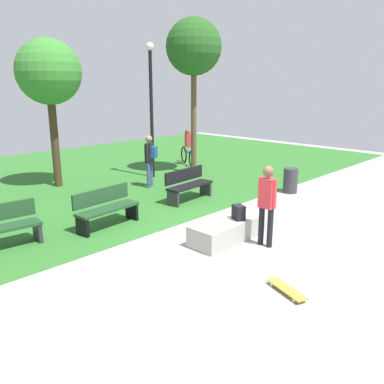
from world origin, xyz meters
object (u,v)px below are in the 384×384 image
object	(u,v)px
pedestrian_with_backpack	(150,156)
tree_broad_elm	(194,48)
backpack_on_ledge	(239,212)
cyclist_on_bicycle	(188,150)
park_bench_far_right	(106,207)
trash_bin	(290,180)
concrete_ledge	(228,230)
skater_performing_trick	(267,200)
lamp_post	(151,99)
park_bench_far_left	(188,184)
tree_leaning_ash	(49,73)
skateboard_by_ledge	(287,289)

from	to	relation	value
pedestrian_with_backpack	tree_broad_elm	bearing A→B (deg)	10.68
backpack_on_ledge	cyclist_on_bicycle	size ratio (longest dim) A/B	0.19
park_bench_far_right	trash_bin	bearing A→B (deg)	-14.60
concrete_ledge	cyclist_on_bicycle	bearing A→B (deg)	50.57
skater_performing_trick	lamp_post	bearing A→B (deg)	68.86
park_bench_far_right	lamp_post	xyz separation A→B (m)	(4.19, 3.21, 2.30)
backpack_on_ledge	pedestrian_with_backpack	distance (m)	5.15
tree_broad_elm	pedestrian_with_backpack	xyz separation A→B (m)	(-2.53, -0.48, -3.47)
skater_performing_trick	cyclist_on_bicycle	world-z (taller)	skater_performing_trick
skater_performing_trick	park_bench_far_left	size ratio (longest dim) A/B	1.04
concrete_ledge	pedestrian_with_backpack	xyz separation A→B (m)	(1.83, 4.74, 0.79)
park_bench_far_right	tree_broad_elm	xyz separation A→B (m)	(5.70, 2.62, 4.01)
park_bench_far_left	tree_leaning_ash	world-z (taller)	tree_leaning_ash
tree_leaning_ash	trash_bin	size ratio (longest dim) A/B	6.08
tree_leaning_ash	trash_bin	distance (m)	8.19
skater_performing_trick	pedestrian_with_backpack	xyz separation A→B (m)	(1.52, 5.50, 0.02)
skateboard_by_ledge	trash_bin	world-z (taller)	trash_bin
skater_performing_trick	trash_bin	distance (m)	4.55
skater_performing_trick	tree_leaning_ash	bearing A→B (deg)	93.82
skateboard_by_ledge	park_bench_far_left	distance (m)	5.64
backpack_on_ledge	park_bench_far_right	size ratio (longest dim) A/B	0.20
pedestrian_with_backpack	cyclist_on_bicycle	distance (m)	3.98
pedestrian_with_backpack	cyclist_on_bicycle	size ratio (longest dim) A/B	1.03
backpack_on_ledge	cyclist_on_bicycle	bearing A→B (deg)	165.63
skateboard_by_ledge	tree_leaning_ash	bearing A→B (deg)	84.39
trash_bin	cyclist_on_bicycle	world-z (taller)	cyclist_on_bicycle
park_bench_far_right	skater_performing_trick	bearing A→B (deg)	-63.85
concrete_ledge	cyclist_on_bicycle	xyz separation A→B (m)	(5.36, 6.52, 0.41)
backpack_on_ledge	park_bench_far_left	world-z (taller)	park_bench_far_left
lamp_post	tree_broad_elm	bearing A→B (deg)	-21.45
tree_broad_elm	lamp_post	distance (m)	2.36
concrete_ledge	lamp_post	size ratio (longest dim) A/B	0.40
backpack_on_ledge	lamp_post	xyz separation A→B (m)	(2.65, 5.94, 2.17)
concrete_ledge	backpack_on_ledge	bearing A→B (deg)	-32.77
backpack_on_ledge	skater_performing_trick	distance (m)	0.75
skater_performing_trick	concrete_ledge	bearing A→B (deg)	111.94
park_bench_far_right	pedestrian_with_backpack	distance (m)	3.87
tree_broad_elm	trash_bin	size ratio (longest dim) A/B	7.23
concrete_ledge	park_bench_far_right	xyz separation A→B (m)	(-1.34, 2.60, 0.26)
skateboard_by_ledge	park_bench_far_right	distance (m)	4.77
lamp_post	skateboard_by_ledge	bearing A→B (deg)	-116.48
backpack_on_ledge	skater_performing_trick	xyz separation A→B (m)	(0.11, -0.63, 0.39)
cyclist_on_bicycle	pedestrian_with_backpack	bearing A→B (deg)	-153.20
skateboard_by_ledge	cyclist_on_bicycle	world-z (taller)	cyclist_on_bicycle
trash_bin	pedestrian_with_backpack	xyz separation A→B (m)	(-2.58, 3.64, 0.64)
skater_performing_trick	tree_leaning_ash	xyz separation A→B (m)	(-0.52, 7.81, 2.60)
skater_performing_trick	skateboard_by_ledge	world-z (taller)	skater_performing_trick
lamp_post	trash_bin	xyz separation A→B (m)	(1.57, -4.71, -2.40)
skater_performing_trick	trash_bin	xyz separation A→B (m)	(4.11, 1.86, -0.61)
concrete_ledge	park_bench_far_right	world-z (taller)	park_bench_far_right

